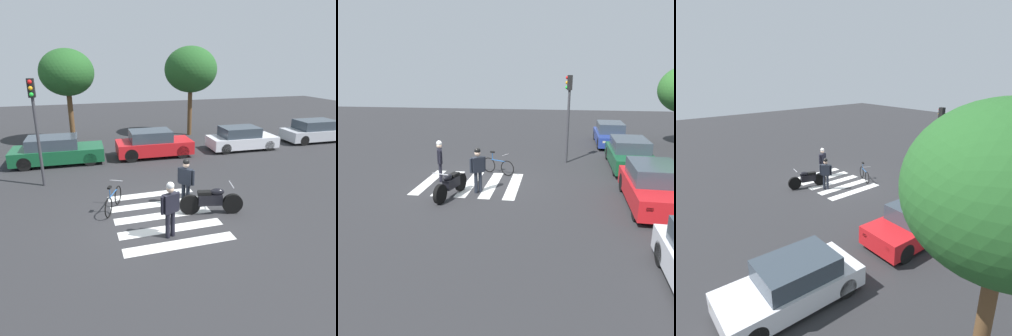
{
  "view_description": "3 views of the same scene",
  "coord_description": "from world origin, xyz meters",
  "views": [
    {
      "loc": [
        -2.53,
        -9.01,
        4.94
      ],
      "look_at": [
        0.55,
        1.34,
        1.19
      ],
      "focal_mm": 33.27,
      "sensor_mm": 36.0,
      "label": 1
    },
    {
      "loc": [
        12.74,
        3.39,
        4.37
      ],
      "look_at": [
        -0.02,
        1.48,
        0.72
      ],
      "focal_mm": 35.81,
      "sensor_mm": 36.0,
      "label": 2
    },
    {
      "loc": [
        9.86,
        12.86,
        6.2
      ],
      "look_at": [
        -0.08,
        0.82,
        1.05
      ],
      "focal_mm": 32.27,
      "sensor_mm": 36.0,
      "label": 3
    }
  ],
  "objects": [
    {
      "name": "officer_on_foot",
      "position": [
        0.98,
        0.56,
        1.0
      ],
      "size": [
        0.47,
        0.52,
        1.75
      ],
      "color": "#1E232D",
      "rests_on": "ground_plane"
    },
    {
      "name": "crosswalk_stripes",
      "position": [
        0.0,
        0.0,
        0.0
      ],
      "size": [
        3.31,
        4.05,
        0.01
      ],
      "color": "silver",
      "rests_on": "ground_plane"
    },
    {
      "name": "street_tree_far",
      "position": [
        5.01,
        11.09,
        4.34
      ],
      "size": [
        3.46,
        3.46,
        5.83
      ],
      "color": "brown",
      "rests_on": "ground_plane"
    },
    {
      "name": "traffic_light_pole",
      "position": [
        -4.04,
        3.96,
        2.88
      ],
      "size": [
        0.26,
        0.34,
        4.3
      ],
      "color": "#38383D",
      "rests_on": "ground_plane"
    },
    {
      "name": "police_motorcycle",
      "position": [
        1.58,
        -0.32,
        0.48
      ],
      "size": [
        2.12,
        0.77,
        1.07
      ],
      "color": "black",
      "rests_on": "ground_plane"
    },
    {
      "name": "ground_plane",
      "position": [
        0.0,
        0.0,
        0.0
      ],
      "size": [
        60.0,
        60.0,
        0.0
      ],
      "primitive_type": "plane",
      "color": "#2B2B2D"
    },
    {
      "name": "leaning_bicycle",
      "position": [
        -1.55,
        0.88,
        0.38
      ],
      "size": [
        0.77,
        1.55,
        1.0
      ],
      "color": "black",
      "rests_on": "ground_plane"
    },
    {
      "name": "car_red_convertible",
      "position": [
        1.34,
        6.76,
        0.68
      ],
      "size": [
        4.05,
        1.85,
        1.43
      ],
      "color": "black",
      "rests_on": "ground_plane"
    },
    {
      "name": "car_silver_sedan",
      "position": [
        12.15,
        7.04,
        0.65
      ],
      "size": [
        4.45,
        1.88,
        1.37
      ],
      "color": "black",
      "rests_on": "ground_plane"
    },
    {
      "name": "officer_by_motorcycle",
      "position": [
        -0.17,
        -1.32,
        1.0
      ],
      "size": [
        0.62,
        0.35,
        1.74
      ],
      "color": "black",
      "rests_on": "ground_plane"
    },
    {
      "name": "street_tree_mid",
      "position": [
        -2.79,
        11.09,
        4.23
      ],
      "size": [
        3.19,
        3.19,
        5.61
      ],
      "color": "brown",
      "rests_on": "ground_plane"
    },
    {
      "name": "car_green_compact",
      "position": [
        -3.59,
        6.93,
        0.66
      ],
      "size": [
        4.48,
        1.93,
        1.37
      ],
      "color": "black",
      "rests_on": "ground_plane"
    },
    {
      "name": "car_white_van",
      "position": [
        6.58,
        6.68,
        0.63
      ],
      "size": [
        3.99,
        1.79,
        1.32
      ],
      "color": "black",
      "rests_on": "ground_plane"
    }
  ]
}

